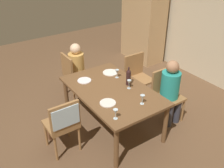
{
  "coord_description": "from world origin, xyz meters",
  "views": [
    {
      "loc": [
        2.86,
        -1.94,
        2.84
      ],
      "look_at": [
        0.0,
        0.0,
        0.84
      ],
      "focal_mm": 40.84,
      "sensor_mm": 36.0,
      "label": 1
    }
  ],
  "objects_px": {
    "dining_table": "(112,94)",
    "wine_bottle_tall_green": "(128,77)",
    "armoire_cabinet": "(144,17)",
    "dinner_plate_host": "(110,73)",
    "person_woman_host": "(78,66)",
    "wine_glass_near_right": "(142,98)",
    "dinner_plate_guest_left": "(108,103)",
    "chair_far_left": "(137,75)",
    "wine_glass_centre": "(129,82)",
    "wine_glass_near_left": "(117,72)",
    "handbag": "(54,129)",
    "wine_glass_far": "(116,112)",
    "chair_far_right": "(165,92)",
    "person_man_bearded": "(171,88)",
    "dinner_plate_guest_right": "(84,80)",
    "chair_near": "(64,121)",
    "chair_left_end": "(73,73)"
  },
  "relations": [
    {
      "from": "person_man_bearded",
      "to": "wine_glass_near_left",
      "type": "bearing_deg",
      "value": -48.21
    },
    {
      "from": "chair_far_right",
      "to": "dinner_plate_guest_right",
      "type": "height_order",
      "value": "chair_far_right"
    },
    {
      "from": "person_woman_host",
      "to": "dinner_plate_guest_right",
      "type": "relative_size",
      "value": 4.85
    },
    {
      "from": "chair_far_right",
      "to": "wine_glass_near_left",
      "type": "height_order",
      "value": "chair_far_right"
    },
    {
      "from": "wine_bottle_tall_green",
      "to": "dinner_plate_guest_left",
      "type": "bearing_deg",
      "value": -65.16
    },
    {
      "from": "wine_bottle_tall_green",
      "to": "person_woman_host",
      "type": "bearing_deg",
      "value": -167.33
    },
    {
      "from": "wine_glass_centre",
      "to": "wine_glass_near_left",
      "type": "bearing_deg",
      "value": 173.06
    },
    {
      "from": "armoire_cabinet",
      "to": "wine_glass_centre",
      "type": "bearing_deg",
      "value": -44.48
    },
    {
      "from": "dining_table",
      "to": "wine_glass_centre",
      "type": "distance_m",
      "value": 0.33
    },
    {
      "from": "chair_far_right",
      "to": "wine_glass_far",
      "type": "xyz_separation_m",
      "value": [
        0.35,
        -1.29,
        0.31
      ]
    },
    {
      "from": "wine_glass_near_right",
      "to": "wine_glass_far",
      "type": "relative_size",
      "value": 1.0
    },
    {
      "from": "wine_bottle_tall_green",
      "to": "wine_glass_far",
      "type": "xyz_separation_m",
      "value": [
        0.63,
        -0.69,
        -0.04
      ]
    },
    {
      "from": "wine_glass_near_right",
      "to": "dinner_plate_host",
      "type": "relative_size",
      "value": 0.56
    },
    {
      "from": "armoire_cabinet",
      "to": "handbag",
      "type": "xyz_separation_m",
      "value": [
        1.6,
        -3.19,
        -0.99
      ]
    },
    {
      "from": "wine_glass_near_right",
      "to": "dinner_plate_guest_left",
      "type": "bearing_deg",
      "value": -125.62
    },
    {
      "from": "chair_far_left",
      "to": "person_woman_host",
      "type": "relative_size",
      "value": 0.82
    },
    {
      "from": "armoire_cabinet",
      "to": "dinner_plate_guest_right",
      "type": "relative_size",
      "value": 9.42
    },
    {
      "from": "person_woman_host",
      "to": "wine_glass_near_left",
      "type": "bearing_deg",
      "value": 15.74
    },
    {
      "from": "armoire_cabinet",
      "to": "wine_glass_far",
      "type": "height_order",
      "value": "armoire_cabinet"
    },
    {
      "from": "wine_bottle_tall_green",
      "to": "wine_glass_far",
      "type": "distance_m",
      "value": 0.93
    },
    {
      "from": "dining_table",
      "to": "wine_bottle_tall_green",
      "type": "distance_m",
      "value": 0.38
    },
    {
      "from": "dining_table",
      "to": "wine_bottle_tall_green",
      "type": "bearing_deg",
      "value": 86.16
    },
    {
      "from": "armoire_cabinet",
      "to": "wine_glass_centre",
      "type": "distance_m",
      "value": 2.92
    },
    {
      "from": "chair_near",
      "to": "dinner_plate_host",
      "type": "relative_size",
      "value": 3.47
    },
    {
      "from": "armoire_cabinet",
      "to": "dinner_plate_host",
      "type": "height_order",
      "value": "armoire_cabinet"
    },
    {
      "from": "dining_table",
      "to": "dinner_plate_guest_right",
      "type": "bearing_deg",
      "value": -155.07
    },
    {
      "from": "wine_glass_far",
      "to": "person_man_bearded",
      "type": "bearing_deg",
      "value": 100.38
    },
    {
      "from": "person_man_bearded",
      "to": "wine_glass_centre",
      "type": "distance_m",
      "value": 0.75
    },
    {
      "from": "chair_far_left",
      "to": "wine_glass_near_right",
      "type": "height_order",
      "value": "chair_far_left"
    },
    {
      "from": "person_man_bearded",
      "to": "wine_glass_far",
      "type": "xyz_separation_m",
      "value": [
        0.24,
        -1.29,
        0.18
      ]
    },
    {
      "from": "wine_glass_near_right",
      "to": "chair_far_left",
      "type": "bearing_deg",
      "value": 143.51
    },
    {
      "from": "dining_table",
      "to": "chair_far_right",
      "type": "relative_size",
      "value": 1.85
    },
    {
      "from": "dinner_plate_guest_right",
      "to": "handbag",
      "type": "relative_size",
      "value": 0.83
    },
    {
      "from": "dining_table",
      "to": "person_man_bearded",
      "type": "bearing_deg",
      "value": 65.81
    },
    {
      "from": "person_man_bearded",
      "to": "dinner_plate_guest_left",
      "type": "xyz_separation_m",
      "value": [
        -0.12,
        -1.18,
        0.09
      ]
    },
    {
      "from": "person_man_bearded",
      "to": "wine_glass_centre",
      "type": "height_order",
      "value": "person_man_bearded"
    },
    {
      "from": "wine_glass_near_left",
      "to": "dinner_plate_guest_left",
      "type": "height_order",
      "value": "wine_glass_near_left"
    },
    {
      "from": "wine_glass_centre",
      "to": "dinner_plate_host",
      "type": "height_order",
      "value": "wine_glass_centre"
    },
    {
      "from": "chair_far_left",
      "to": "wine_glass_centre",
      "type": "height_order",
      "value": "chair_far_left"
    },
    {
      "from": "person_woman_host",
      "to": "handbag",
      "type": "height_order",
      "value": "person_woman_host"
    },
    {
      "from": "person_man_bearded",
      "to": "dinner_plate_host",
      "type": "xyz_separation_m",
      "value": [
        -0.9,
        -0.62,
        0.09
      ]
    },
    {
      "from": "chair_far_right",
      "to": "wine_glass_near_right",
      "type": "height_order",
      "value": "chair_far_right"
    },
    {
      "from": "person_woman_host",
      "to": "wine_bottle_tall_green",
      "type": "distance_m",
      "value": 1.3
    },
    {
      "from": "chair_left_end",
      "to": "person_woman_host",
      "type": "bearing_deg",
      "value": 90.0
    },
    {
      "from": "armoire_cabinet",
      "to": "dinner_plate_guest_right",
      "type": "bearing_deg",
      "value": -59.83
    },
    {
      "from": "wine_glass_far",
      "to": "armoire_cabinet",
      "type": "bearing_deg",
      "value": 134.28
    },
    {
      "from": "dining_table",
      "to": "chair_near",
      "type": "distance_m",
      "value": 0.92
    },
    {
      "from": "wine_glass_near_right",
      "to": "dinner_plate_guest_right",
      "type": "xyz_separation_m",
      "value": [
        -1.07,
        -0.36,
        -0.1
      ]
    },
    {
      "from": "wine_glass_near_left",
      "to": "dinner_plate_guest_left",
      "type": "xyz_separation_m",
      "value": [
        0.57,
        -0.56,
        -0.1
      ]
    },
    {
      "from": "wine_glass_centre",
      "to": "wine_glass_near_right",
      "type": "distance_m",
      "value": 0.47
    }
  ]
}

